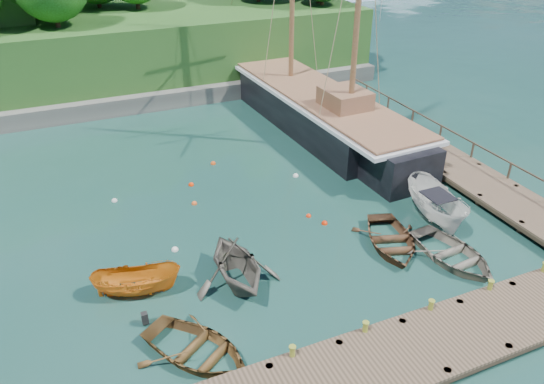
{
  "coord_description": "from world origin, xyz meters",
  "views": [
    {
      "loc": [
        -10.0,
        -17.1,
        14.87
      ],
      "look_at": [
        -0.97,
        3.66,
        2.0
      ],
      "focal_mm": 35.0,
      "sensor_mm": 36.0,
      "label": 1
    }
  ],
  "objects": [
    {
      "name": "ground",
      "position": [
        0.0,
        0.0,
        0.0
      ],
      "size": [
        160.0,
        160.0,
        0.0
      ],
      "primitive_type": "plane",
      "color": "#173D33",
      "rests_on": "ground"
    },
    {
      "name": "dock_near",
      "position": [
        2.0,
        -6.5,
        0.43
      ],
      "size": [
        20.0,
        3.2,
        1.1
      ],
      "color": "#443627",
      "rests_on": "ground"
    },
    {
      "name": "dock_east",
      "position": [
        11.5,
        7.0,
        0.43
      ],
      "size": [
        3.2,
        24.0,
        1.1
      ],
      "color": "#443627",
      "rests_on": "ground"
    },
    {
      "name": "bollard_0",
      "position": [
        -4.0,
        -5.1,
        0.0
      ],
      "size": [
        0.26,
        0.26,
        0.45
      ],
      "primitive_type": "cylinder",
      "color": "olive",
      "rests_on": "ground"
    },
    {
      "name": "bollard_1",
      "position": [
        -1.0,
        -5.1,
        0.0
      ],
      "size": [
        0.26,
        0.26,
        0.45
      ],
      "primitive_type": "cylinder",
      "color": "olive",
      "rests_on": "ground"
    },
    {
      "name": "bollard_2",
      "position": [
        2.0,
        -5.1,
        0.0
      ],
      "size": [
        0.26,
        0.26,
        0.45
      ],
      "primitive_type": "cylinder",
      "color": "olive",
      "rests_on": "ground"
    },
    {
      "name": "bollard_3",
      "position": [
        5.0,
        -5.1,
        0.0
      ],
      "size": [
        0.26,
        0.26,
        0.45
      ],
      "primitive_type": "cylinder",
      "color": "olive",
      "rests_on": "ground"
    },
    {
      "name": "bollard_4",
      "position": [
        8.0,
        -5.1,
        0.0
      ],
      "size": [
        0.26,
        0.26,
        0.45
      ],
      "primitive_type": "cylinder",
      "color": "olive",
      "rests_on": "ground"
    },
    {
      "name": "rowboat_0",
      "position": [
        -6.97,
        -3.23,
        0.0
      ],
      "size": [
        5.16,
        5.47,
        0.92
      ],
      "primitive_type": "imported",
      "rotation": [
        0.0,
        0.0,
        0.62
      ],
      "color": "brown",
      "rests_on": "ground"
    },
    {
      "name": "rowboat_1",
      "position": [
        -4.16,
        0.15,
        0.0
      ],
      "size": [
        3.85,
        4.44,
        2.3
      ],
      "primitive_type": "imported",
      "rotation": [
        0.0,
        0.0,
        0.02
      ],
      "color": "#5E594F",
      "rests_on": "ground"
    },
    {
      "name": "rowboat_2",
      "position": [
        3.55,
        -0.21,
        0.0
      ],
      "size": [
        4.4,
        5.21,
        0.92
      ],
      "primitive_type": "imported",
      "rotation": [
        0.0,
        0.0,
        -0.32
      ],
      "color": "#4C311E",
      "rests_on": "ground"
    },
    {
      "name": "rowboat_3",
      "position": [
        5.51,
        -2.31,
        0.0
      ],
      "size": [
        3.71,
        4.87,
        0.95
      ],
      "primitive_type": "imported",
      "rotation": [
        0.0,
        0.0,
        0.1
      ],
      "color": "#6C6558",
      "rests_on": "ground"
    },
    {
      "name": "motorboat_orange",
      "position": [
        -8.26,
        1.15,
        0.0
      ],
      "size": [
        4.0,
        2.42,
        1.45
      ],
      "primitive_type": "imported",
      "rotation": [
        0.0,
        0.0,
        1.28
      ],
      "color": "orange",
      "rests_on": "ground"
    },
    {
      "name": "cabin_boat_white",
      "position": [
        7.05,
        0.9,
        0.0
      ],
      "size": [
        2.89,
        5.34,
        1.95
      ],
      "primitive_type": "imported",
      "rotation": [
        0.0,
        0.0,
        -0.2
      ],
      "color": "silver",
      "rests_on": "ground"
    },
    {
      "name": "schooner",
      "position": [
        7.15,
        14.25,
        1.16
      ],
      "size": [
        6.12,
        28.27,
        20.84
      ],
      "rotation": [
        0.0,
        0.0,
        0.05
      ],
      "color": "black",
      "rests_on": "ground"
    },
    {
      "name": "mooring_buoy_0",
      "position": [
        -6.05,
        3.57,
        0.0
      ],
      "size": [
        0.34,
        0.34,
        0.34
      ],
      "primitive_type": "sphere",
      "color": "white",
      "rests_on": "ground"
    },
    {
      "name": "mooring_buoy_1",
      "position": [
        -4.0,
        7.35,
        0.0
      ],
      "size": [
        0.31,
        0.31,
        0.31
      ],
      "primitive_type": "sphere",
      "color": "#DF541E",
      "rests_on": "ground"
    },
    {
      "name": "mooring_buoy_2",
      "position": [
        1.16,
        3.73,
        0.0
      ],
      "size": [
        0.28,
        0.28,
        0.28
      ],
      "primitive_type": "sphere",
      "color": "red",
      "rests_on": "ground"
    },
    {
      "name": "mooring_buoy_3",
      "position": [
        2.49,
        8.06,
        0.0
      ],
      "size": [
        0.35,
        0.35,
        0.35
      ],
      "primitive_type": "sphere",
      "color": "silver",
      "rests_on": "ground"
    },
    {
      "name": "mooring_buoy_4",
      "position": [
        -3.57,
        9.48,
        0.0
      ],
      "size": [
        0.32,
        0.32,
        0.32
      ],
      "primitive_type": "sphere",
      "color": "#F12C00",
      "rests_on": "ground"
    },
    {
      "name": "mooring_buoy_5",
      "position": [
        -1.54,
        11.62,
        0.0
      ],
      "size": [
        0.33,
        0.33,
        0.33
      ],
      "primitive_type": "sphere",
      "color": "#DB4812",
      "rests_on": "ground"
    },
    {
      "name": "mooring_buoy_6",
      "position": [
        -7.95,
        9.4,
        0.0
      ],
      "size": [
        0.32,
        0.32,
        0.32
      ],
      "primitive_type": "sphere",
      "color": "silver",
      "rests_on": "ground"
    },
    {
      "name": "mooring_buoy_7",
      "position": [
        1.58,
        2.77,
        0.0
      ],
      "size": [
        0.32,
        0.32,
        0.32
      ],
      "primitive_type": "sphere",
      "color": "red",
      "rests_on": "ground"
    }
  ]
}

